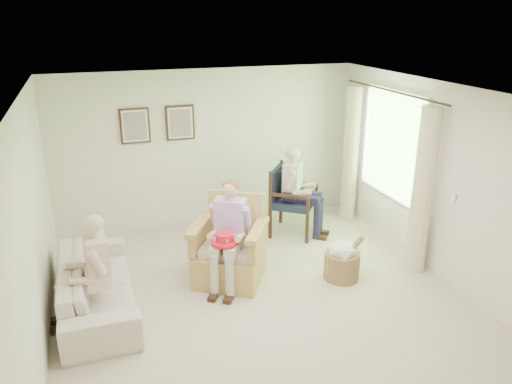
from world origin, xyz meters
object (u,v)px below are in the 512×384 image
at_px(wicker_armchair, 229,254).
at_px(sofa, 97,285).
at_px(wood_armchair, 292,197).
at_px(red_hat, 224,239).
at_px(person_wicker, 231,227).
at_px(hatbox, 342,260).
at_px(person_sofa, 94,265).
at_px(person_dark, 296,185).

xyz_separation_m(wicker_armchair, sofa, (-1.71, -0.16, -0.05)).
xyz_separation_m(wood_armchair, red_hat, (-1.55, -1.50, 0.15)).
bearing_deg(wood_armchair, wicker_armchair, 167.20).
relative_size(wood_armchair, person_wicker, 0.78).
relative_size(wicker_armchair, hatbox, 1.60).
xyz_separation_m(person_sofa, red_hat, (1.57, 0.13, 0.01)).
distance_m(person_dark, person_sofa, 3.45).
relative_size(wicker_armchair, wood_armchair, 1.04).
bearing_deg(hatbox, wicker_armchair, 161.26).
relative_size(person_wicker, red_hat, 4.15).
bearing_deg(person_sofa, wicker_armchair, 99.64).
distance_m(sofa, hatbox, 3.18).
bearing_deg(sofa, wood_armchair, -66.62).
height_order(wicker_armchair, wood_armchair, wicker_armchair).
height_order(person_wicker, person_dark, person_dark).
distance_m(person_sofa, hatbox, 3.20).
relative_size(person_sofa, hatbox, 1.81).
xyz_separation_m(wood_armchair, person_wicker, (-1.41, -1.34, 0.23)).
bearing_deg(wood_armchair, red_hat, 171.15).
relative_size(person_dark, person_sofa, 1.11).
relative_size(person_wicker, person_sofa, 1.09).
bearing_deg(red_hat, person_dark, 40.50).
distance_m(wicker_armchair, hatbox, 1.54).
bearing_deg(wicker_armchair, red_hat, -81.86).
bearing_deg(sofa, hatbox, -96.02).
xyz_separation_m(person_dark, hatbox, (0.04, -1.51, -0.58)).
bearing_deg(sofa, person_dark, -69.44).
bearing_deg(person_dark, wood_armchair, 37.04).
distance_m(wood_armchair, person_wicker, 1.96).
xyz_separation_m(wicker_armchair, person_wicker, (-0.00, -0.15, 0.47)).
bearing_deg(hatbox, person_dark, 91.58).
relative_size(person_dark, red_hat, 4.24).
bearing_deg(person_dark, person_sofa, 152.05).
distance_m(sofa, person_wicker, 1.79).
distance_m(red_hat, hatbox, 1.67).
bearing_deg(person_wicker, person_dark, 71.51).
xyz_separation_m(sofa, person_dark, (3.13, 1.17, 0.54)).
relative_size(sofa, person_sofa, 1.68).
distance_m(wicker_armchair, sofa, 1.72).
height_order(wood_armchair, person_wicker, person_wicker).
bearing_deg(person_sofa, wood_armchair, 112.71).
relative_size(wicker_armchair, sofa, 0.53).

